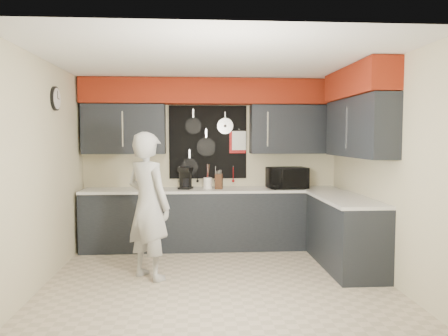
{
  "coord_description": "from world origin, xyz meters",
  "views": [
    {
      "loc": [
        -0.27,
        -5.17,
        1.7
      ],
      "look_at": [
        0.12,
        0.5,
        1.3
      ],
      "focal_mm": 35.0,
      "sensor_mm": 36.0,
      "label": 1
    }
  ],
  "objects": [
    {
      "name": "coffee_maker",
      "position": [
        -0.4,
        1.46,
        1.09
      ],
      "size": [
        0.24,
        0.27,
        0.33
      ],
      "rotation": [
        0.0,
        0.0,
        -0.31
      ],
      "color": "black",
      "rests_on": "base_cabinets"
    },
    {
      "name": "left_wall_assembly",
      "position": [
        -1.99,
        0.02,
        1.33
      ],
      "size": [
        0.05,
        3.5,
        2.6
      ],
      "color": "beige",
      "rests_on": "ground"
    },
    {
      "name": "microwave",
      "position": [
        1.15,
        1.4,
        1.08
      ],
      "size": [
        0.62,
        0.45,
        0.32
      ],
      "primitive_type": "imported",
      "rotation": [
        0.0,
        0.0,
        0.1
      ],
      "color": "black",
      "rests_on": "base_cabinets"
    },
    {
      "name": "ground",
      "position": [
        0.0,
        0.0,
        0.0
      ],
      "size": [
        4.0,
        4.0,
        0.0
      ],
      "primitive_type": "plane",
      "color": "#C3B197",
      "rests_on": "ground"
    },
    {
      "name": "knife_block",
      "position": [
        0.1,
        1.4,
        1.03
      ],
      "size": [
        0.13,
        0.13,
        0.23
      ],
      "primitive_type": "cube",
      "rotation": [
        0.0,
        0.0,
        -0.26
      ],
      "color": "#3B1B12",
      "rests_on": "base_cabinets"
    },
    {
      "name": "person",
      "position": [
        -0.82,
        0.05,
        0.88
      ],
      "size": [
        0.76,
        0.75,
        1.77
      ],
      "primitive_type": "imported",
      "rotation": [
        0.0,
        0.0,
        2.42
      ],
      "color": "#A5A5A3",
      "rests_on": "ground"
    },
    {
      "name": "right_wall_assembly",
      "position": [
        1.85,
        0.26,
        1.94
      ],
      "size": [
        0.36,
        3.5,
        2.6
      ],
      "color": "beige",
      "rests_on": "ground"
    },
    {
      "name": "base_cabinets",
      "position": [
        0.49,
        1.13,
        0.46
      ],
      "size": [
        3.95,
        2.2,
        0.92
      ],
      "color": "black",
      "rests_on": "ground"
    },
    {
      "name": "utensil_crock",
      "position": [
        -0.06,
        1.45,
        1.01
      ],
      "size": [
        0.13,
        0.13,
        0.17
      ],
      "primitive_type": "cylinder",
      "color": "white",
      "rests_on": "base_cabinets"
    },
    {
      "name": "back_wall_assembly",
      "position": [
        0.01,
        1.6,
        2.01
      ],
      "size": [
        4.0,
        0.36,
        2.6
      ],
      "color": "beige",
      "rests_on": "ground"
    }
  ]
}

